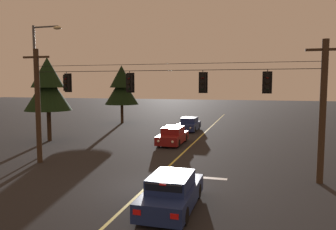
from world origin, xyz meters
TOP-DOWN VIEW (x-y plane):
  - ground_plane at (0.00, 0.00)m, footprint 180.00×180.00m
  - lane_centre_stripe at (0.00, 8.86)m, footprint 0.14×60.00m
  - stop_bar_paint at (1.90, 2.26)m, footprint 3.40×0.36m
  - signal_span_assembly at (-0.00, 2.86)m, footprint 17.92×0.32m
  - traffic_light_leftmost at (-5.99, 2.84)m, footprint 0.48×0.41m
  - traffic_light_left_inner at (-1.98, 2.84)m, footprint 0.48×0.41m
  - traffic_light_centre at (2.18, 2.84)m, footprint 0.48×0.41m
  - traffic_light_right_inner at (5.45, 2.84)m, footprint 0.48×0.41m
  - car_waiting_near_lane at (1.82, -2.25)m, footprint 1.80×4.33m
  - car_oncoming_lead at (-1.61, 11.21)m, footprint 1.80×4.42m
  - car_oncoming_trailing at (-1.82, 19.12)m, footprint 1.80×4.42m
  - street_lamp_corner at (-8.62, 3.82)m, footprint 2.11×0.30m
  - tree_verge_near at (-12.28, 9.77)m, footprint 3.95×3.95m
  - tree_verge_far at (-11.44, 23.55)m, footprint 4.27×4.27m

SIDE VIEW (x-z plane):
  - ground_plane at x=0.00m, z-range 0.00..0.00m
  - lane_centre_stripe at x=0.00m, z-range 0.00..0.01m
  - stop_bar_paint at x=1.90m, z-range 0.00..0.01m
  - car_oncoming_lead at x=-1.61m, z-range -0.05..1.34m
  - car_oncoming_trailing at x=-1.82m, z-range -0.05..1.34m
  - car_waiting_near_lane at x=1.82m, z-range -0.05..1.34m
  - signal_span_assembly at x=0.00m, z-range 0.15..7.17m
  - tree_verge_far at x=-11.44m, z-range 0.94..8.21m
  - tree_verge_near at x=-12.28m, z-range 1.09..8.28m
  - traffic_light_leftmost at x=-5.99m, z-range 4.36..5.58m
  - traffic_light_left_inner at x=-1.98m, z-range 4.36..5.58m
  - traffic_light_centre at x=2.18m, z-range 4.36..5.58m
  - traffic_light_right_inner at x=5.45m, z-range 4.36..5.58m
  - street_lamp_corner at x=-8.62m, z-range 0.82..9.44m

